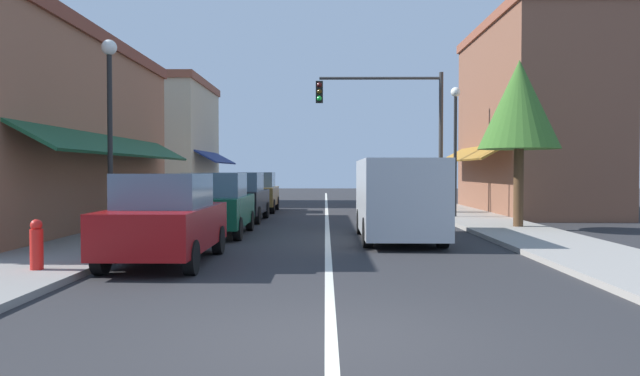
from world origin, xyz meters
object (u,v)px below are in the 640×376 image
street_lamp_left_near (110,108)px  fire_hydrant (37,245)px  street_lamp_right_mid (455,131)px  parked_car_nearest_left (166,219)px  parked_car_second_left (216,204)px  traffic_signal_mast_arm (398,117)px  van_in_lane (398,197)px  parked_car_third_left (240,197)px  parked_car_far_left (257,192)px  tree_right_near (519,106)px

street_lamp_left_near → fire_hydrant: bearing=-88.4°
street_lamp_right_mid → parked_car_nearest_left: bearing=-126.1°
parked_car_nearest_left → street_lamp_left_near: bearing=128.4°
street_lamp_left_near → fire_hydrant: street_lamp_left_near is taller
parked_car_nearest_left → street_lamp_left_near: 3.97m
parked_car_second_left → street_lamp_left_near: bearing=-126.1°
traffic_signal_mast_arm → fire_hydrant: traffic_signal_mast_arm is taller
van_in_lane → traffic_signal_mast_arm: (1.16, 9.64, 2.94)m
parked_car_third_left → fire_hydrant: bearing=-98.4°
parked_car_second_left → traffic_signal_mast_arm: size_ratio=0.69×
parked_car_second_left → van_in_lane: bearing=-13.8°
parked_car_far_left → fire_hydrant: (-1.91, -16.86, -0.33)m
traffic_signal_mast_arm → tree_right_near: bearing=-67.3°
parked_car_far_left → van_in_lane: (4.97, -11.30, 0.27)m
parked_car_second_left → parked_car_third_left: 4.94m
parked_car_far_left → tree_right_near: tree_right_near is taller
parked_car_far_left → street_lamp_right_mid: size_ratio=0.83×
parked_car_far_left → traffic_signal_mast_arm: 7.11m
parked_car_second_left → parked_car_far_left: bearing=89.4°
parked_car_second_left → parked_car_far_left: same height
van_in_lane → tree_right_near: tree_right_near is taller
parked_car_second_left → parked_car_far_left: (0.02, 10.12, 0.00)m
street_lamp_left_near → tree_right_near: tree_right_near is taller
parked_car_nearest_left → tree_right_near: (9.07, 6.84, 2.94)m
van_in_lane → street_lamp_right_mid: street_lamp_right_mid is taller
traffic_signal_mast_arm → parked_car_nearest_left: bearing=-114.3°
van_in_lane → street_lamp_right_mid: (2.97, 6.89, 2.18)m
parked_car_third_left → traffic_signal_mast_arm: (6.17, 3.53, 3.21)m
fire_hydrant → street_lamp_left_near: bearing=91.6°
parked_car_third_left → parked_car_far_left: 5.18m
parked_car_second_left → street_lamp_left_near: 4.20m
parked_car_far_left → traffic_signal_mast_arm: bearing=-15.8°
parked_car_second_left → tree_right_near: 9.62m
traffic_signal_mast_arm → parked_car_third_left: bearing=-150.2°
parked_car_far_left → street_lamp_right_mid: street_lamp_right_mid is taller
street_lamp_right_mid → parked_car_second_left: bearing=-144.3°
tree_right_near → fire_hydrant: bearing=-142.7°
parked_car_third_left → van_in_lane: (5.01, -6.11, 0.27)m
fire_hydrant → parked_car_nearest_left: bearing=38.7°
van_in_lane → traffic_signal_mast_arm: 10.14m
parked_car_second_left → fire_hydrant: (-1.89, -6.73, -0.33)m
street_lamp_right_mid → fire_hydrant: size_ratio=5.70×
tree_right_near → street_lamp_right_mid: bearing=104.4°
street_lamp_right_mid → fire_hydrant: (-9.85, -12.45, -2.77)m
parked_car_far_left → fire_hydrant: size_ratio=4.74×
traffic_signal_mast_arm → street_lamp_left_near: (-8.15, -11.26, -0.79)m
parked_car_second_left → tree_right_near: size_ratio=0.79×
street_lamp_left_near → street_lamp_right_mid: (9.96, 8.51, 0.03)m
street_lamp_right_mid → parked_car_far_left: bearing=151.0°
traffic_signal_mast_arm → street_lamp_left_near: traffic_signal_mast_arm is taller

